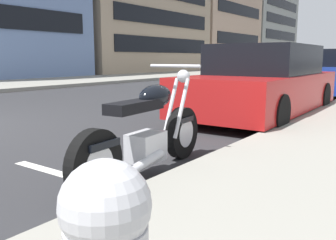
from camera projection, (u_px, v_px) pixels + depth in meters
name	position (u px, v px, depth m)	size (l,w,h in m)	color
sidewalk_far_curb	(109.00, 78.00, 19.76)	(120.00, 5.00, 0.14)	gray
parking_stall_stripe	(86.00, 181.00, 3.50)	(0.12, 2.20, 0.01)	silver
parked_motorcycle	(148.00, 134.00, 3.64)	(2.11, 0.62, 1.10)	black
parked_car_across_street	(264.00, 83.00, 7.34)	(4.61, 1.90, 1.42)	#AD1919
parked_car_second_in_row	(324.00, 73.00, 11.67)	(4.15, 1.89, 1.42)	navy
townhouse_corner_block	(115.00, 13.00, 30.07)	(13.36, 10.56, 9.59)	tan
townhouse_mid_block	(205.00, 3.00, 39.38)	(11.51, 8.40, 14.03)	tan
townhouse_near_left	(244.00, 32.00, 50.67)	(13.19, 10.67, 9.52)	#939993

